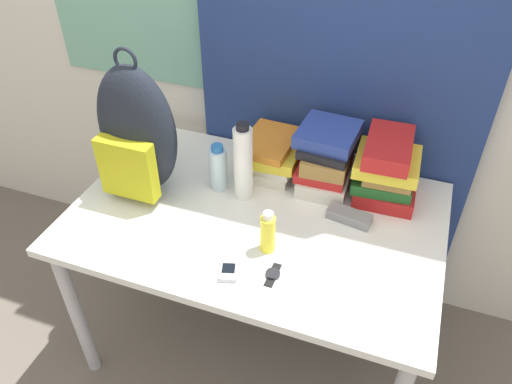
% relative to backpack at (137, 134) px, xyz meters
% --- Properties ---
extents(wall_back, '(6.00, 0.06, 2.50)m').
position_rel_backpack_xyz_m(wall_back, '(0.43, 0.50, 0.30)').
color(wall_back, silver).
rests_on(wall_back, ground_plane).
extents(curtain_blue, '(1.08, 0.04, 2.50)m').
position_rel_backpack_xyz_m(curtain_blue, '(0.59, 0.44, 0.30)').
color(curtain_blue, navy).
rests_on(curtain_blue, ground_plane).
extents(desk, '(1.27, 0.83, 0.71)m').
position_rel_backpack_xyz_m(desk, '(0.43, -0.00, -0.31)').
color(desk, silver).
rests_on(desk, ground_plane).
extents(backpack, '(0.29, 0.20, 0.54)m').
position_rel_backpack_xyz_m(backpack, '(0.00, 0.00, 0.00)').
color(backpack, '#1E232D').
rests_on(backpack, desk).
extents(book_stack_left, '(0.23, 0.26, 0.14)m').
position_rel_backpack_xyz_m(book_stack_left, '(0.40, 0.27, -0.16)').
color(book_stack_left, silver).
rests_on(book_stack_left, desk).
extents(book_stack_center, '(0.21, 0.27, 0.23)m').
position_rel_backpack_xyz_m(book_stack_center, '(0.61, 0.27, -0.12)').
color(book_stack_center, silver).
rests_on(book_stack_center, desk).
extents(book_stack_right, '(0.24, 0.26, 0.23)m').
position_rel_backpack_xyz_m(book_stack_right, '(0.83, 0.26, -0.12)').
color(book_stack_right, red).
rests_on(book_stack_right, desk).
extents(water_bottle, '(0.06, 0.06, 0.18)m').
position_rel_backpack_xyz_m(water_bottle, '(0.25, 0.10, -0.15)').
color(water_bottle, silver).
rests_on(water_bottle, desk).
extents(sports_bottle, '(0.07, 0.07, 0.30)m').
position_rel_backpack_xyz_m(sports_bottle, '(0.36, 0.08, -0.09)').
color(sports_bottle, white).
rests_on(sports_bottle, desk).
extents(sunscreen_bottle, '(0.05, 0.05, 0.15)m').
position_rel_backpack_xyz_m(sunscreen_bottle, '(0.53, -0.14, -0.16)').
color(sunscreen_bottle, yellow).
rests_on(sunscreen_bottle, desk).
extents(cell_phone, '(0.08, 0.10, 0.02)m').
position_rel_backpack_xyz_m(cell_phone, '(0.45, -0.28, -0.22)').
color(cell_phone, '#B7BCC6').
rests_on(cell_phone, desk).
extents(sunglasses_case, '(0.16, 0.08, 0.04)m').
position_rel_backpack_xyz_m(sunglasses_case, '(0.74, 0.08, -0.21)').
color(sunglasses_case, gray).
rests_on(sunglasses_case, desk).
extents(wristwatch, '(0.04, 0.10, 0.01)m').
position_rel_backpack_xyz_m(wristwatch, '(0.58, -0.25, -0.23)').
color(wristwatch, black).
rests_on(wristwatch, desk).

